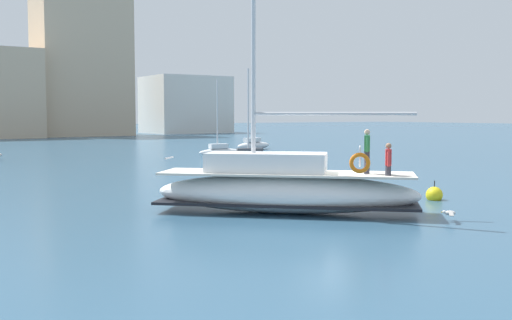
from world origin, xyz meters
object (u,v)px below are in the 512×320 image
Objects in this scene: moored_sloop_near at (220,150)px; seagull at (449,213)px; main_sailboat at (284,188)px; moored_ketch_distant at (254,144)px; moored_catamaran at (253,157)px; mooring_buoy at (434,195)px.

seagull is at bearing -106.35° from moored_sloop_near.
main_sailboat reaches higher than moored_ketch_distant.
moored_ketch_distant is at bearing 66.28° from seagull.
moored_catamaran is (10.74, 18.91, -0.39)m from main_sailboat.
main_sailboat is 1.84× the size of moored_sloop_near.
seagull is at bearing -52.75° from main_sailboat.
moored_sloop_near is at bearing -139.90° from moored_ketch_distant.
main_sailboat is at bearing 127.25° from seagull.
mooring_buoy is (7.21, -0.75, -0.69)m from main_sailboat.
mooring_buoy is at bearing -110.80° from moored_ketch_distant.
mooring_buoy is (-13.06, -34.38, -0.35)m from moored_ketch_distant.
moored_sloop_near is at bearing 75.96° from moored_catamaran.
moored_sloop_near reaches higher than mooring_buoy.
main_sailboat is at bearing 174.07° from mooring_buoy.
moored_catamaran is 7.24× the size of mooring_buoy.
moored_ketch_distant is at bearing 40.10° from moored_sloop_near.
moored_sloop_near reaches higher than seagull.
moored_ketch_distant is at bearing 69.20° from mooring_buoy.
seagull is 5.35m from mooring_buoy.
moored_sloop_near is 0.79× the size of moored_ketch_distant.
main_sailboat is 1.46× the size of moored_ketch_distant.
moored_ketch_distant is (7.41, 6.24, 0.09)m from moored_sloop_near.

